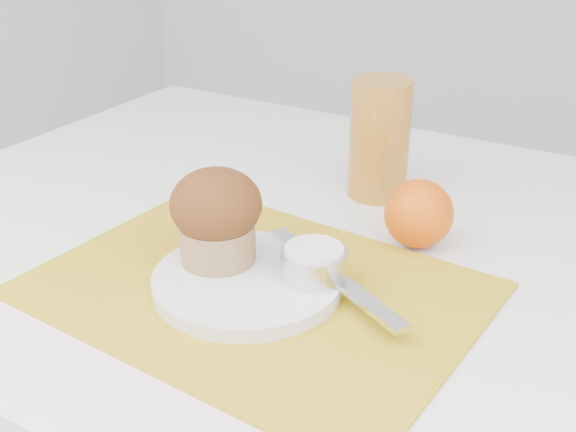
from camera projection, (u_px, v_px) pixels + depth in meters
The scene contains 10 objects.
placemat at pixel (256, 289), 0.72m from camera, with size 0.43×0.32×0.00m, color gold.
plate at pixel (247, 281), 0.72m from camera, with size 0.19×0.19×0.02m, color white.
ramekin at pixel (314, 264), 0.71m from camera, with size 0.07×0.07×0.03m, color silver.
cream at pixel (314, 251), 0.70m from camera, with size 0.06×0.06×0.01m, color white.
raspberry_near at pixel (292, 250), 0.74m from camera, with size 0.02×0.02×0.02m, color #540210.
raspberry_far at pixel (296, 260), 0.72m from camera, with size 0.02×0.02×0.02m, color #4E0208.
butter_knife at pixel (333, 275), 0.71m from camera, with size 0.22×0.02×0.01m, color silver.
orange at pixel (419, 214), 0.80m from camera, with size 0.08×0.08×0.08m, color #EE5E08.
juice_glass at pixel (380, 139), 0.90m from camera, with size 0.08×0.08×0.15m, color #B77422.
muffin at pixel (216, 215), 0.72m from camera, with size 0.09×0.09×0.10m.
Camera 1 is at (0.28, -0.61, 1.14)m, focal length 45.00 mm.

